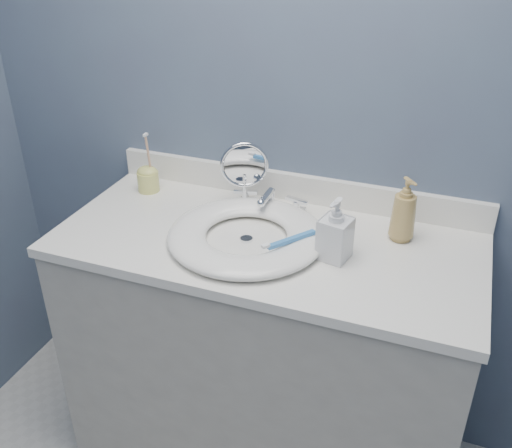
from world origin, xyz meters
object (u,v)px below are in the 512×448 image
at_px(makeup_mirror, 244,173).
at_px(soap_bottle_amber, 404,210).
at_px(toothbrush_holder, 148,178).
at_px(soap_bottle_clear, 336,229).

height_order(makeup_mirror, soap_bottle_amber, makeup_mirror).
height_order(soap_bottle_amber, toothbrush_holder, toothbrush_holder).
xyz_separation_m(makeup_mirror, toothbrush_holder, (-0.34, 0.00, -0.07)).
xyz_separation_m(soap_bottle_clear, toothbrush_holder, (-0.68, 0.19, -0.04)).
xyz_separation_m(soap_bottle_amber, toothbrush_holder, (-0.83, 0.02, -0.05)).
bearing_deg(soap_bottle_clear, toothbrush_holder, 176.98).
distance_m(soap_bottle_amber, soap_bottle_clear, 0.23).
relative_size(soap_bottle_clear, toothbrush_holder, 0.86).
relative_size(soap_bottle_amber, soap_bottle_clear, 1.08).
relative_size(makeup_mirror, soap_bottle_amber, 1.17).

